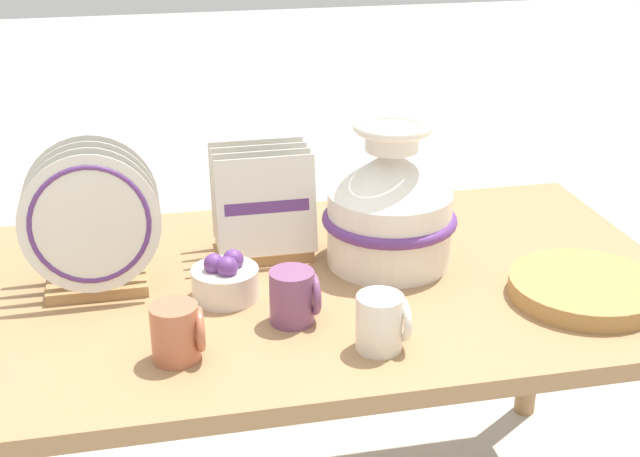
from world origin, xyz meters
name	(u,v)px	position (x,y,z in m)	size (l,w,h in m)	color
display_table	(320,311)	(0.00, 0.00, 0.58)	(1.41, 0.82, 0.65)	#9E754C
ceramic_vase	(390,204)	(0.15, 0.05, 0.77)	(0.27, 0.27, 0.30)	white
dish_rack_round_plates	(92,228)	(-0.43, 0.06, 0.77)	(0.26, 0.17, 0.28)	tan
dish_rack_square_plates	(263,214)	(-0.09, 0.15, 0.73)	(0.20, 0.16, 0.22)	tan
wicker_charger_stack	(585,288)	(0.47, -0.18, 0.67)	(0.29, 0.29, 0.04)	#AD7F47
mug_plum_glaze	(295,296)	(-0.08, -0.15, 0.70)	(0.09, 0.08, 0.10)	#7A4770
mug_terracotta_glaze	(178,332)	(-0.29, -0.23, 0.70)	(0.09, 0.08, 0.10)	#B76647
mug_cream_glaze	(382,322)	(0.05, -0.27, 0.70)	(0.09, 0.08, 0.10)	silver
fruit_bowl	(225,280)	(-0.19, -0.03, 0.68)	(0.13, 0.13, 0.09)	silver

